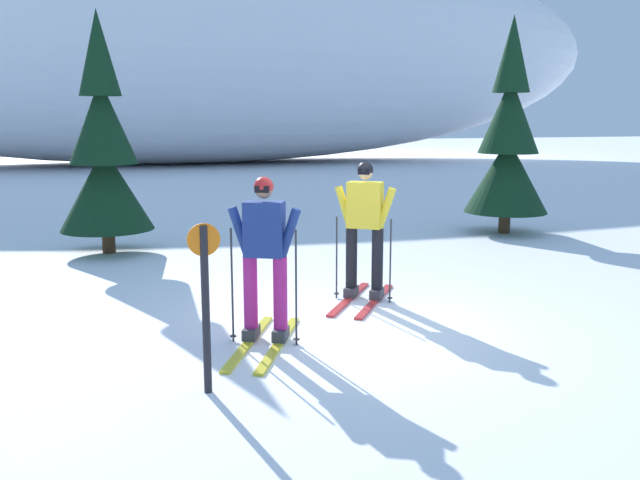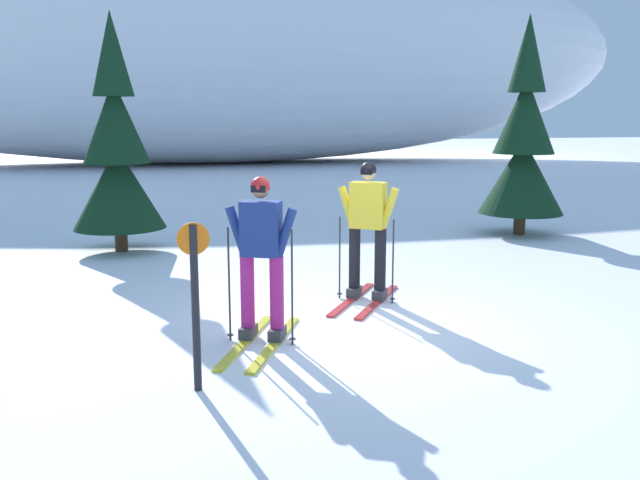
# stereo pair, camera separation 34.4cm
# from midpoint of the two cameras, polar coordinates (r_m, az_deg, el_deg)

# --- Properties ---
(ground_plane) EXTENTS (120.00, 120.00, 0.00)m
(ground_plane) POSITION_cam_midpoint_polar(r_m,az_deg,el_deg) (7.91, 4.60, -7.24)
(ground_plane) COLOR white
(skier_yellow_jacket) EXTENTS (1.35, 1.66, 1.81)m
(skier_yellow_jacket) POSITION_cam_midpoint_polar(r_m,az_deg,el_deg) (8.83, 5.11, 1.01)
(skier_yellow_jacket) COLOR red
(skier_yellow_jacket) RESTS_ON ground
(skier_navy_jacket) EXTENTS (1.16, 1.80, 1.77)m
(skier_navy_jacket) POSITION_cam_midpoint_polar(r_m,az_deg,el_deg) (7.18, -3.57, -1.42)
(skier_navy_jacket) COLOR gold
(skier_navy_jacket) RESTS_ON ground
(pine_tree_center_right) EXTENTS (1.61, 1.61, 4.16)m
(pine_tree_center_right) POSITION_cam_midpoint_polar(r_m,az_deg,el_deg) (12.45, -15.88, 6.98)
(pine_tree_center_right) COLOR #47301E
(pine_tree_center_right) RESTS_ON ground
(pine_tree_far_right) EXTENTS (1.68, 1.68, 4.35)m
(pine_tree_far_right) POSITION_cam_midpoint_polar(r_m,az_deg,el_deg) (14.37, 17.33, 7.63)
(pine_tree_far_right) COLOR #47301E
(pine_tree_far_right) RESTS_ON ground
(snow_ridge_background) EXTENTS (44.43, 16.25, 11.61)m
(snow_ridge_background) POSITION_cam_midpoint_polar(r_m,az_deg,el_deg) (35.90, -8.90, 15.68)
(snow_ridge_background) COLOR white
(snow_ridge_background) RESTS_ON ground
(trail_marker_post) EXTENTS (0.28, 0.07, 1.50)m
(trail_marker_post) POSITION_cam_midpoint_polar(r_m,az_deg,el_deg) (5.95, -8.78, -4.73)
(trail_marker_post) COLOR black
(trail_marker_post) RESTS_ON ground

